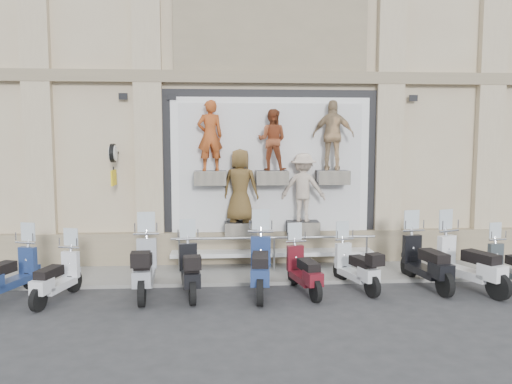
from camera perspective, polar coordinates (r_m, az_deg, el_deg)
ground at (r=10.50m, az=3.24°, el=-12.16°), size 90.00×90.00×0.00m
sidewalk at (r=12.49m, az=2.03°, el=-9.02°), size 16.00×2.20×0.08m
building at (r=17.17m, az=0.35°, el=15.09°), size 14.00×8.60×12.00m
shop_vitrine at (r=12.74m, az=2.11°, el=2.03°), size 5.60×0.97×4.30m
guard_rail at (r=12.29m, az=2.08°, el=-7.22°), size 5.06×0.10×0.93m
clock_sign_bracket at (r=12.66m, az=-15.99°, el=3.62°), size 0.10×0.80×1.02m
scooter_a at (r=11.48m, az=-26.40°, el=-7.31°), size 1.09×1.92×1.50m
scooter_b at (r=10.96m, az=-21.86°, el=-7.98°), size 0.93×1.80×1.40m
scooter_c at (r=10.81m, az=-12.64°, el=-7.14°), size 0.74×2.10×1.68m
scooter_d at (r=10.67m, az=-7.57°, el=-7.64°), size 0.79×1.93×1.53m
scooter_e at (r=10.62m, az=0.51°, el=-7.10°), size 0.80×2.17×1.73m
scooter_f at (r=10.75m, az=5.51°, el=-7.77°), size 0.87×1.83×1.43m
scooter_g at (r=11.19m, az=11.34°, el=-7.33°), size 1.01×1.83×1.43m
scooter_h at (r=11.72m, az=18.90°, el=-6.39°), size 0.89×2.09×1.64m
scooter_i at (r=11.81m, az=23.19°, el=-6.33°), size 1.35×2.16×1.70m
scooter_j at (r=12.48m, az=27.22°, el=-6.63°), size 0.79×1.75×1.37m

